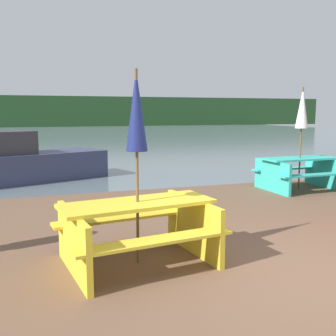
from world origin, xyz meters
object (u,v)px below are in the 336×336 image
Objects in this scene: picnic_table_yellow at (138,226)px; picnic_table_teal at (299,170)px; umbrella_white at (302,109)px; boat at (21,163)px; umbrella_navy at (136,113)px.

picnic_table_yellow is 1.09× the size of picnic_table_teal.
boat is (-6.53, 3.30, -1.44)m from umbrella_white.
umbrella_white is 0.55× the size of boat.
umbrella_navy is 7.02m from boat.
umbrella_white is 7.45m from boat.
umbrella_navy is (-4.91, -3.40, -0.09)m from umbrella_white.
picnic_table_yellow is 6.89m from boat.
umbrella_white reaches higher than picnic_table_yellow.
umbrella_white reaches higher than umbrella_navy.
umbrella_navy is at bearing -97.38° from boat.
umbrella_white is at bearing -47.76° from boat.
umbrella_white reaches higher than picnic_table_teal.
picnic_table_yellow is 1.39m from umbrella_navy.
umbrella_white is 1.04× the size of umbrella_navy.
boat is at bearing 103.60° from picnic_table_yellow.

